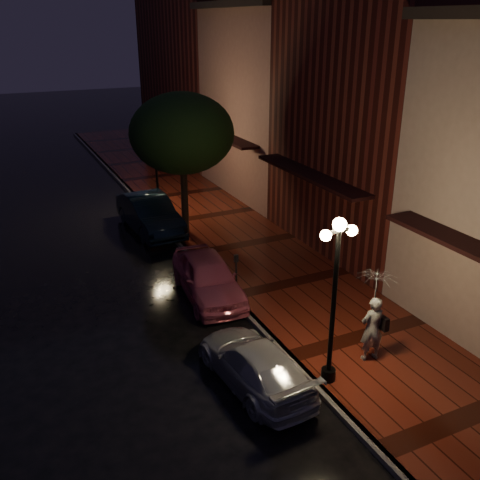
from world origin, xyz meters
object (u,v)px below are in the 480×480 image
streetlamp_near (334,293)px  silver_car (255,364)px  pink_car (208,277)px  parking_meter (236,271)px  streetlamp_far (156,160)px  woman_with_umbrella (375,302)px  street_tree (182,136)px  navy_car (150,214)px

streetlamp_near → silver_car: 2.74m
pink_car → parking_meter: (0.75, -0.58, 0.31)m
streetlamp_near → streetlamp_far: bearing=90.0°
silver_car → parking_meter: 4.44m
woman_with_umbrella → pink_car: bearing=-60.0°
street_tree → pink_car: size_ratio=1.39×
street_tree → parking_meter: size_ratio=4.03×
navy_car → silver_car: size_ratio=1.19×
streetlamp_near → woman_with_umbrella: (1.50, 0.29, -0.76)m
streetlamp_far → silver_car: bearing=-97.1°
streetlamp_far → silver_car: streetlamp_far is taller
navy_car → woman_with_umbrella: bearing=-81.2°
woman_with_umbrella → streetlamp_far: bearing=-78.6°
street_tree → streetlamp_near: bearing=-91.3°
streetlamp_near → woman_with_umbrella: bearing=10.9°
parking_meter → silver_car: bearing=-96.2°
silver_car → parking_meter: size_ratio=2.76×
streetlamp_far → street_tree: street_tree is taller
pink_car → silver_car: (-0.70, -4.75, -0.14)m
silver_car → woman_with_umbrella: size_ratio=1.56×
street_tree → parking_meter: 6.82m
streetlamp_near → streetlamp_far: size_ratio=1.00×
streetlamp_near → streetlamp_far: 14.00m
navy_car → streetlamp_near: bearing=-88.4°
pink_car → woman_with_umbrella: size_ratio=1.64×
street_tree → silver_car: (-1.91, -10.17, -3.67)m
street_tree → pink_car: 6.58m
silver_car → woman_with_umbrella: bearing=166.3°
streetlamp_near → silver_car: bearing=153.4°
silver_car → woman_with_umbrella: (3.15, -0.54, 1.26)m
parking_meter → streetlamp_near: bearing=-74.8°
streetlamp_far → pink_car: 8.69m
navy_car → parking_meter: parking_meter is taller
pink_car → woman_with_umbrella: woman_with_umbrella is taller
parking_meter → navy_car: bearing=108.9°
streetlamp_far → parking_meter: (-0.20, -9.00, -1.58)m
street_tree → woman_with_umbrella: street_tree is taller
pink_car → silver_car: 4.80m
woman_with_umbrella → silver_car: bearing=-4.5°
pink_car → woman_with_umbrella: (2.45, -5.29, 1.12)m
pink_car → silver_car: bearing=-92.9°
street_tree → navy_car: bearing=135.7°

